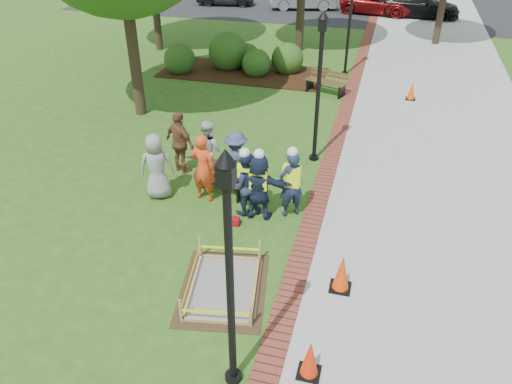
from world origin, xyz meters
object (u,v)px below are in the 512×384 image
(cone_front, at_px, (310,359))
(wet_concrete_pad, at_px, (223,280))
(hivis_worker_b, at_px, (291,182))
(bench_near, at_px, (225,184))
(hivis_worker_a, at_px, (259,184))
(hivis_worker_c, at_px, (245,182))
(lamp_near, at_px, (229,263))

(cone_front, bearing_deg, wet_concrete_pad, 141.94)
(cone_front, height_order, hivis_worker_b, hivis_worker_b)
(bench_near, xyz_separation_m, hivis_worker_a, (1.15, -0.86, 0.68))
(hivis_worker_a, bearing_deg, wet_concrete_pad, -90.63)
(cone_front, distance_m, hivis_worker_c, 4.98)
(lamp_near, bearing_deg, hivis_worker_c, 103.88)
(bench_near, relative_size, cone_front, 1.89)
(hivis_worker_b, bearing_deg, bench_near, 163.21)
(cone_front, relative_size, hivis_worker_c, 0.43)
(hivis_worker_a, bearing_deg, lamp_near, -80.23)
(hivis_worker_b, relative_size, hivis_worker_c, 1.04)
(bench_near, bearing_deg, wet_concrete_pad, -72.46)
(cone_front, distance_m, hivis_worker_a, 4.74)
(cone_front, bearing_deg, bench_near, 121.51)
(hivis_worker_a, relative_size, hivis_worker_c, 1.04)
(wet_concrete_pad, relative_size, hivis_worker_c, 1.44)
(hivis_worker_a, height_order, hivis_worker_c, hivis_worker_a)
(cone_front, distance_m, lamp_near, 2.46)
(hivis_worker_b, bearing_deg, cone_front, -74.35)
(hivis_worker_c, bearing_deg, hivis_worker_b, 11.16)
(cone_front, relative_size, hivis_worker_b, 0.41)
(hivis_worker_b, height_order, hivis_worker_c, hivis_worker_b)
(hivis_worker_b, bearing_deg, wet_concrete_pad, -104.02)
(lamp_near, height_order, hivis_worker_c, lamp_near)
(bench_near, xyz_separation_m, hivis_worker_c, (0.78, -0.78, 0.65))
(bench_near, relative_size, hivis_worker_a, 0.78)
(bench_near, distance_m, hivis_worker_c, 1.28)
(wet_concrete_pad, relative_size, bench_near, 1.77)
(lamp_near, relative_size, hivis_worker_b, 2.30)
(lamp_near, xyz_separation_m, hivis_worker_b, (-0.09, 4.98, -1.56))
(wet_concrete_pad, relative_size, cone_front, 3.35)
(bench_near, distance_m, cone_front, 6.01)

